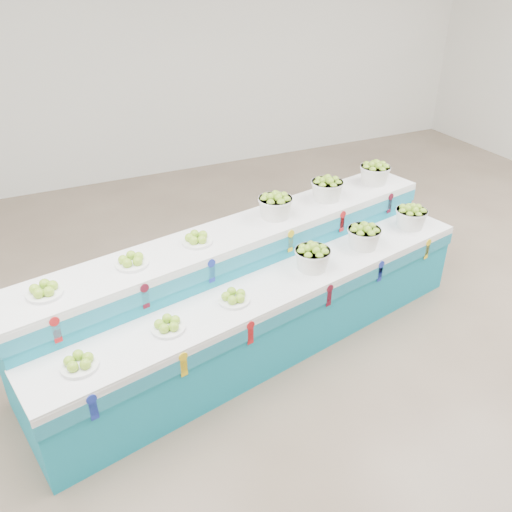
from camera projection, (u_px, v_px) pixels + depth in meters
name	position (u px, v px, depth m)	size (l,w,h in m)	color
ground	(380.00, 344.00, 4.87)	(10.00, 10.00, 0.00)	brown
back_wall	(187.00, 38.00, 7.76)	(10.00, 10.00, 0.00)	silver
display_stand	(256.00, 291.00, 4.71)	(4.19, 1.08, 1.02)	teal
plate_lower_left	(79.00, 361.00, 3.52)	(0.26, 0.26, 0.10)	white
plate_lower_mid	(168.00, 324.00, 3.87)	(0.26, 0.26, 0.10)	white
plate_lower_right	(234.00, 296.00, 4.18)	(0.26, 0.26, 0.10)	white
basket_lower_left	(313.00, 257.00, 4.58)	(0.31, 0.31, 0.23)	silver
basket_lower_mid	(364.00, 236.00, 4.92)	(0.31, 0.31, 0.23)	silver
basket_lower_right	(411.00, 216.00, 5.27)	(0.31, 0.31, 0.23)	silver
plate_upper_left	(44.00, 289.00, 3.73)	(0.26, 0.26, 0.10)	white
plate_upper_mid	(131.00, 260.00, 4.08)	(0.26, 0.26, 0.10)	white
plate_upper_right	(197.00, 238.00, 4.39)	(0.26, 0.26, 0.10)	white
basket_upper_left	(275.00, 205.00, 4.79)	(0.31, 0.31, 0.23)	silver
basket_upper_mid	(327.00, 188.00, 5.12)	(0.31, 0.31, 0.23)	silver
basket_upper_right	(375.00, 173.00, 5.48)	(0.31, 0.31, 0.23)	silver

